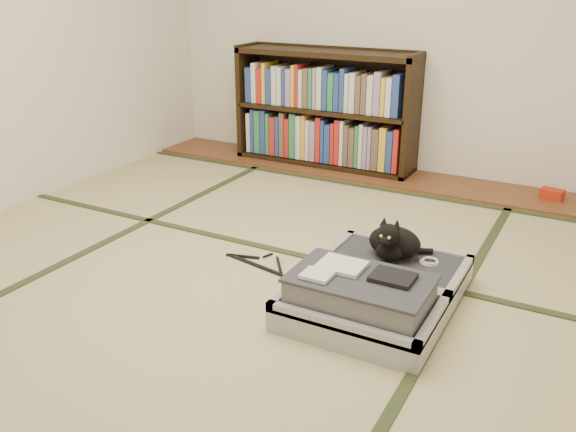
% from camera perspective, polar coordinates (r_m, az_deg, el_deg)
% --- Properties ---
extents(floor, '(4.50, 4.50, 0.00)m').
position_cam_1_polar(floor, '(3.18, -3.82, -6.08)').
color(floor, '#C8B385').
rests_on(floor, ground).
extents(wood_strip, '(4.00, 0.50, 0.02)m').
position_cam_1_polar(wood_strip, '(4.85, 8.82, 3.77)').
color(wood_strip, brown).
rests_on(wood_strip, ground).
extents(red_item, '(0.16, 0.12, 0.07)m').
position_cam_1_polar(red_item, '(4.63, 23.47, 1.90)').
color(red_item, '#B3250E').
rests_on(red_item, wood_strip).
extents(tatami_borders, '(4.00, 4.50, 0.01)m').
position_cam_1_polar(tatami_borders, '(3.56, 0.40, -2.79)').
color(tatami_borders, '#2D381E').
rests_on(tatami_borders, ground).
extents(bookcase, '(1.49, 0.34, 0.96)m').
position_cam_1_polar(bookcase, '(5.00, 3.47, 9.74)').
color(bookcase, black).
rests_on(bookcase, wood_strip).
extents(suitcase, '(0.69, 0.92, 0.27)m').
position_cam_1_polar(suitcase, '(2.91, 8.08, -6.93)').
color(suitcase, '#A7A8AC').
rests_on(suitcase, floor).
extents(cat, '(0.31, 0.31, 0.25)m').
position_cam_1_polar(cat, '(3.11, 9.84, -2.44)').
color(cat, black).
rests_on(cat, suitcase).
extents(cable_coil, '(0.10, 0.10, 0.02)m').
position_cam_1_polar(cable_coil, '(3.13, 13.09, -4.18)').
color(cable_coil, white).
rests_on(cable_coil, suitcase).
extents(hanger, '(0.40, 0.22, 0.01)m').
position_cam_1_polar(hanger, '(3.35, -2.81, -4.36)').
color(hanger, black).
rests_on(hanger, floor).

